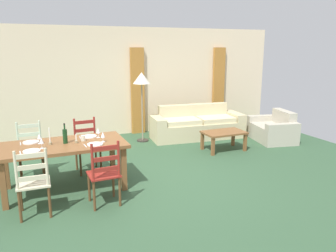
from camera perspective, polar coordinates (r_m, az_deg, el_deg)
name	(u,v)px	position (r m, az deg, el deg)	size (l,w,h in m)	color
ground_plane	(148,180)	(5.78, -3.38, -9.23)	(9.60, 9.60, 0.02)	#315035
wall_far	(103,82)	(8.57, -10.95, 7.30)	(9.60, 0.16, 2.70)	beige
curtain_panel_left	(138,91)	(8.68, -5.18, 5.89)	(0.35, 0.08, 2.20)	#AE722F
curtain_panel_right	(218,87)	(9.68, 8.57, 6.55)	(0.35, 0.08, 2.20)	#AE722F
dining_table	(63,149)	(5.44, -17.40, -3.78)	(1.90, 0.96, 0.75)	brown
dining_chair_near_left	(33,182)	(4.77, -21.94, -8.89)	(0.43, 0.41, 0.96)	beige
dining_chair_near_right	(104,173)	(4.81, -10.77, -7.93)	(0.43, 0.41, 0.96)	maroon
dining_chair_far_left	(31,150)	(6.22, -22.34, -3.84)	(0.42, 0.40, 0.96)	beige
dining_chair_far_right	(87,145)	(6.23, -13.61, -3.17)	(0.45, 0.43, 0.96)	maroon
dinner_plate_near_left	(32,151)	(5.15, -22.17, -3.98)	(0.24, 0.24, 0.02)	white
fork_near_left	(20,153)	(5.16, -23.83, -4.19)	(0.02, 0.17, 0.01)	silver
dinner_plate_near_right	(95,144)	(5.23, -12.28, -3.05)	(0.24, 0.24, 0.02)	white
fork_near_right	(85,146)	(5.20, -13.90, -3.27)	(0.02, 0.17, 0.01)	silver
dinner_plate_far_left	(31,142)	(5.63, -22.27, -2.57)	(0.24, 0.24, 0.02)	white
fork_far_left	(21,144)	(5.64, -23.79, -2.76)	(0.02, 0.17, 0.01)	silver
dinner_plate_far_right	(89,136)	(5.70, -13.22, -1.74)	(0.24, 0.24, 0.02)	white
fork_far_right	(80,138)	(5.68, -14.71, -1.94)	(0.02, 0.17, 0.01)	silver
wine_bottle	(65,136)	(5.40, -17.10, -1.62)	(0.07, 0.07, 0.32)	#143819
wine_glass_near_left	(41,141)	(5.23, -20.72, -2.43)	(0.06, 0.06, 0.16)	white
wine_glass_near_right	(103,135)	(5.33, -11.02, -1.53)	(0.06, 0.06, 0.16)	white
wine_glass_far_left	(39,137)	(5.51, -21.05, -1.71)	(0.06, 0.06, 0.16)	white
wine_glass_far_right	(98,131)	(5.61, -11.81, -0.84)	(0.06, 0.06, 0.16)	white
coffee_cup_primary	(83,138)	(5.48, -14.24, -2.01)	(0.07, 0.07, 0.09)	beige
candle_tall	(50,140)	(5.40, -19.43, -2.24)	(0.05, 0.05, 0.27)	#998C66
candle_short	(76,141)	(5.38, -15.33, -2.43)	(0.05, 0.05, 0.14)	#998C66
couch	(196,126)	(8.39, 4.86, 0.04)	(2.35, 1.02, 0.80)	beige
coffee_table	(224,134)	(7.37, 9.47, -1.43)	(0.90, 0.56, 0.42)	brown
armchair_upholstered	(274,130)	(8.50, 17.62, -0.67)	(1.01, 1.30, 0.72)	#B2AB98
standing_lamp	(142,82)	(7.85, -4.50, 7.42)	(0.40, 0.40, 1.64)	#332D28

